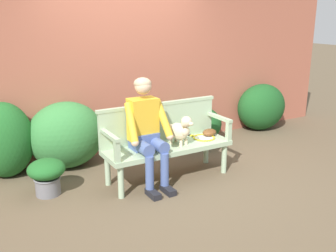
{
  "coord_description": "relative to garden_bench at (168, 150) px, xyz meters",
  "views": [
    {
      "loc": [
        -2.3,
        -3.98,
        2.05
      ],
      "look_at": [
        0.0,
        0.0,
        0.7
      ],
      "focal_mm": 41.5,
      "sensor_mm": 36.0,
      "label": 1
    }
  ],
  "objects": [
    {
      "name": "hedge_bush_mid_right",
      "position": [
        -1.76,
        1.1,
        0.1
      ],
      "size": [
        0.72,
        0.63,
        0.98
      ],
      "primitive_type": "ellipsoid",
      "color": "#1E5B23",
      "rests_on": "ground"
    },
    {
      "name": "ground_plane",
      "position": [
        0.0,
        0.0,
        -0.39
      ],
      "size": [
        40.0,
        40.0,
        0.0
      ],
      "primitive_type": "plane",
      "color": "brown"
    },
    {
      "name": "brick_garden_fence",
      "position": [
        0.0,
        1.43,
        0.84
      ],
      "size": [
        8.0,
        0.3,
        2.47
      ],
      "primitive_type": "cube",
      "color": "#9E5642",
      "rests_on": "ground"
    },
    {
      "name": "tennis_racket",
      "position": [
        0.53,
        0.02,
        0.07
      ],
      "size": [
        0.44,
        0.56,
        0.03
      ],
      "color": "yellow",
      "rests_on": "garden_bench"
    },
    {
      "name": "bench_armrest_right_end",
      "position": [
        0.78,
        -0.09,
        0.26
      ],
      "size": [
        0.06,
        0.53,
        0.28
      ],
      "color": "#9EB793",
      "rests_on": "garden_bench"
    },
    {
      "name": "bench_backrest",
      "position": [
        0.0,
        0.23,
        0.31
      ],
      "size": [
        1.67,
        0.06,
        0.5
      ],
      "color": "#9EB793",
      "rests_on": "garden_bench"
    },
    {
      "name": "person_seated",
      "position": [
        -0.31,
        -0.02,
        0.33
      ],
      "size": [
        0.56,
        0.66,
        1.32
      ],
      "color": "black",
      "rests_on": "ground"
    },
    {
      "name": "hedge_bush_far_left",
      "position": [
        -0.99,
        1.04,
        0.06
      ],
      "size": [
        1.03,
        0.82,
        0.91
      ],
      "primitive_type": "ellipsoid",
      "color": "#337538",
      "rests_on": "ground"
    },
    {
      "name": "potted_plant",
      "position": [
        -1.44,
        0.31,
        -0.14
      ],
      "size": [
        0.43,
        0.43,
        0.43
      ],
      "color": "slate",
      "rests_on": "ground"
    },
    {
      "name": "hedge_bush_far_right",
      "position": [
        1.05,
        1.05,
        -0.08
      ],
      "size": [
        1.0,
        0.91,
        0.63
      ],
      "primitive_type": "ellipsoid",
      "color": "#194C1E",
      "rests_on": "ground"
    },
    {
      "name": "bench_armrest_left_end",
      "position": [
        -0.78,
        -0.09,
        0.26
      ],
      "size": [
        0.06,
        0.53,
        0.28
      ],
      "color": "#9EB793",
      "rests_on": "garden_bench"
    },
    {
      "name": "baseball_glove",
      "position": [
        0.68,
        0.06,
        0.1
      ],
      "size": [
        0.27,
        0.24,
        0.09
      ],
      "primitive_type": "ellipsoid",
      "rotation": [
        0.0,
        0.0,
        0.41
      ],
      "color": "brown",
      "rests_on": "garden_bench"
    },
    {
      "name": "hedge_bush_mid_left",
      "position": [
        2.55,
        1.06,
        0.02
      ],
      "size": [
        0.95,
        0.67,
        0.83
      ],
      "primitive_type": "ellipsoid",
      "color": "#194C1E",
      "rests_on": "ground"
    },
    {
      "name": "dog_on_bench",
      "position": [
        0.15,
        -0.06,
        0.25
      ],
      "size": [
        0.26,
        0.38,
        0.38
      ],
      "color": "beige",
      "rests_on": "garden_bench"
    },
    {
      "name": "garden_bench",
      "position": [
        0.0,
        0.0,
        0.0
      ],
      "size": [
        1.63,
        0.53,
        0.45
      ],
      "color": "#9EB793",
      "rests_on": "ground"
    }
  ]
}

